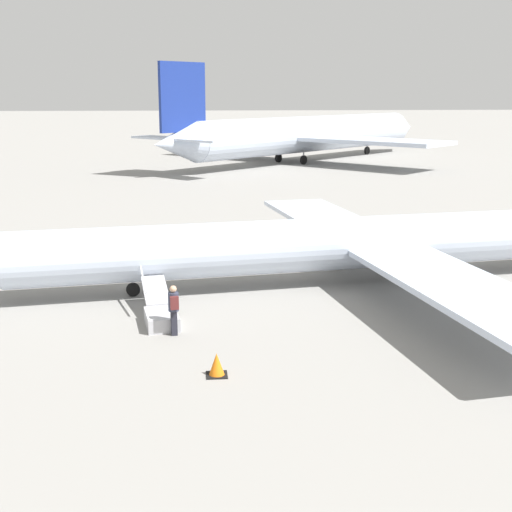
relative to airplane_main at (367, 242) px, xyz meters
The scene contains 6 objects.
ground_plane 1.98m from the airplane_main, ahead, with size 600.00×600.00×0.00m, color gray.
airplane_main is the anchor object (origin of this frame).
airplane_far_left 55.19m from the airplane_main, 96.67° to the right, with size 39.10×37.27×10.94m.
boarding_stairs 10.19m from the airplane_main, 29.52° to the left, with size 1.59×4.12×1.54m.
passenger 10.46m from the airplane_main, 37.57° to the left, with size 0.37×0.56×1.74m.
traffic_cone_near_stairs 12.32m from the airplane_main, 55.25° to the left, with size 0.62×0.62×0.68m.
Camera 1 is at (6.81, 29.46, 8.08)m, focal length 50.00 mm.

